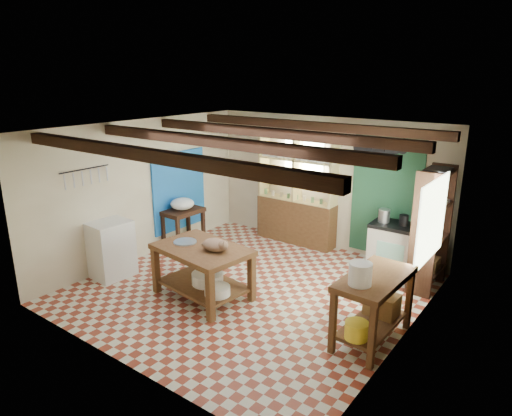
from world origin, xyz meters
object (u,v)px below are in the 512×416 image
Objects in this scene: work_table at (203,272)px; white_cabinet at (111,249)px; prep_table at (183,228)px; right_counter at (373,308)px; cat at (215,245)px; stove at (395,247)px.

work_table is 1.82m from white_cabinet.
prep_table is 4.47m from right_counter.
stove is at bearing 53.94° from cat.
white_cabinet is (-3.84, -3.15, 0.07)m from stove.
cat is (-1.81, -2.76, 0.49)m from stove.
right_counter is at bearing -78.28° from stove.
right_counter is (4.40, 0.79, -0.03)m from white_cabinet.
work_table is 1.84× the size of prep_table.
work_table reaches higher than prep_table.
cat is (2.03, 0.39, 0.43)m from white_cabinet.
right_counter is (0.56, -2.36, 0.03)m from stove.
cat reaches higher than right_counter.
work_table is 1.14× the size of right_counter.
work_table is at bearing -35.06° from prep_table.
white_cabinet reaches higher than prep_table.
stove is at bearing 43.16° from white_cabinet.
stove reaches higher than work_table.
cat is at bearing 11.31° from work_table.
white_cabinet is (-1.78, -0.38, 0.08)m from work_table.
prep_table is (-1.76, 1.33, -0.02)m from work_table.
cat is (-2.37, -0.40, 0.46)m from right_counter.
prep_table is 0.81× the size of white_cabinet.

